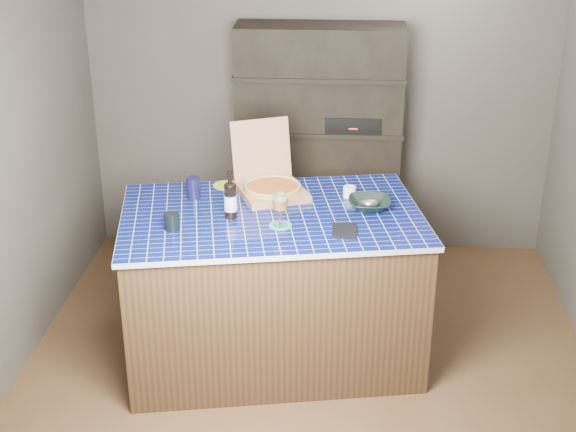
# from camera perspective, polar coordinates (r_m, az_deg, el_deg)

# --- Properties ---
(room) EXTENTS (3.50, 3.50, 3.50)m
(room) POSITION_cam_1_polar(r_m,az_deg,el_deg) (4.44, 1.62, 2.83)
(room) COLOR brown
(room) RESTS_ON ground
(shelving_unit) EXTENTS (1.20, 0.41, 1.80)m
(shelving_unit) POSITION_cam_1_polar(r_m,az_deg,el_deg) (6.00, 2.22, 4.98)
(shelving_unit) COLOR black
(shelving_unit) RESTS_ON floor
(kitchen_island) EXTENTS (1.92, 1.41, 0.96)m
(kitchen_island) POSITION_cam_1_polar(r_m,az_deg,el_deg) (4.90, -1.13, -4.94)
(kitchen_island) COLOR #422D1A
(kitchen_island) RESTS_ON floor
(pizza_box) EXTENTS (0.53, 0.57, 0.41)m
(pizza_box) POSITION_cam_1_polar(r_m,az_deg,el_deg) (4.94, -1.20, 2.20)
(pizza_box) COLOR #B07B5B
(pizza_box) RESTS_ON kitchen_island
(mead_bottle) EXTENTS (0.08, 0.08, 0.29)m
(mead_bottle) POSITION_cam_1_polar(r_m,az_deg,el_deg) (4.60, -4.11, 1.18)
(mead_bottle) COLOR black
(mead_bottle) RESTS_ON kitchen_island
(teal_trivet) EXTENTS (0.13, 0.13, 0.01)m
(teal_trivet) POSITION_cam_1_polar(r_m,az_deg,el_deg) (4.53, -0.55, -0.67)
(teal_trivet) COLOR teal
(teal_trivet) RESTS_ON kitchen_island
(wine_glass) EXTENTS (0.09, 0.09, 0.20)m
(wine_glass) POSITION_cam_1_polar(r_m,az_deg,el_deg) (4.47, -0.56, 0.97)
(wine_glass) COLOR white
(wine_glass) RESTS_ON teal_trivet
(tumbler) EXTENTS (0.09, 0.09, 0.10)m
(tumbler) POSITION_cam_1_polar(r_m,az_deg,el_deg) (4.52, -8.26, -0.37)
(tumbler) COLOR black
(tumbler) RESTS_ON kitchen_island
(dvd_case) EXTENTS (0.14, 0.19, 0.01)m
(dvd_case) POSITION_cam_1_polar(r_m,az_deg,el_deg) (4.46, 4.05, -1.04)
(dvd_case) COLOR black
(dvd_case) RESTS_ON kitchen_island
(bowl) EXTENTS (0.27, 0.27, 0.06)m
(bowl) POSITION_cam_1_polar(r_m,az_deg,el_deg) (4.76, 5.82, 0.86)
(bowl) COLOR black
(bowl) RESTS_ON kitchen_island
(foil_contents) EXTENTS (0.11, 0.09, 0.05)m
(foil_contents) POSITION_cam_1_polar(r_m,az_deg,el_deg) (4.76, 5.83, 0.96)
(foil_contents) COLOR #ADB0B9
(foil_contents) RESTS_ON bowl
(white_jar) EXTENTS (0.08, 0.08, 0.07)m
(white_jar) POSITION_cam_1_polar(r_m,az_deg,el_deg) (4.93, 4.39, 1.74)
(white_jar) COLOR white
(white_jar) RESTS_ON kitchen_island
(navy_cup) EXTENTS (0.08, 0.08, 0.13)m
(navy_cup) POSITION_cam_1_polar(r_m,az_deg,el_deg) (4.92, -6.75, 2.02)
(navy_cup) COLOR black
(navy_cup) RESTS_ON kitchen_island
(green_trivet) EXTENTS (0.16, 0.16, 0.01)m
(green_trivet) POSITION_cam_1_polar(r_m,az_deg,el_deg) (5.11, -4.43, 2.20)
(green_trivet) COLOR #97CA2B
(green_trivet) RESTS_ON kitchen_island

